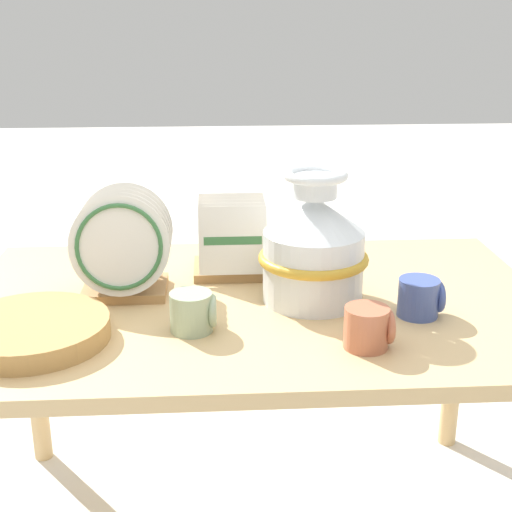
% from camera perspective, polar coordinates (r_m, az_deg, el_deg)
% --- Properties ---
extents(display_table, '(1.39, 0.87, 0.68)m').
position_cam_1_polar(display_table, '(1.73, 0.00, -5.70)').
color(display_table, tan).
rests_on(display_table, ground_plane).
extents(ceramic_vase, '(0.26, 0.26, 0.31)m').
position_cam_1_polar(ceramic_vase, '(1.66, 4.63, 0.75)').
color(ceramic_vase, silver).
rests_on(ceramic_vase, display_table).
extents(dish_rack_round_plates, '(0.23, 0.19, 0.25)m').
position_cam_1_polar(dish_rack_round_plates, '(1.72, -10.62, 0.39)').
color(dish_rack_round_plates, tan).
rests_on(dish_rack_round_plates, display_table).
extents(dish_rack_square_plates, '(0.20, 0.18, 0.19)m').
position_cam_1_polar(dish_rack_square_plates, '(1.85, -1.92, 0.72)').
color(dish_rack_square_plates, tan).
rests_on(dish_rack_square_plates, display_table).
extents(wicker_charger_stack, '(0.32, 0.32, 0.04)m').
position_cam_1_polar(wicker_charger_stack, '(1.56, -17.51, -5.71)').
color(wicker_charger_stack, tan).
rests_on(wicker_charger_stack, display_table).
extents(mug_terracotta_glaze, '(0.10, 0.09, 0.09)m').
position_cam_1_polar(mug_terracotta_glaze, '(1.47, 8.99, -5.67)').
color(mug_terracotta_glaze, '#B76647').
rests_on(mug_terracotta_glaze, display_table).
extents(mug_cobalt_glaze, '(0.10, 0.09, 0.09)m').
position_cam_1_polar(mug_cobalt_glaze, '(1.64, 13.02, -3.25)').
color(mug_cobalt_glaze, '#42569E').
rests_on(mug_cobalt_glaze, display_table).
extents(mug_sage_glaze, '(0.10, 0.09, 0.09)m').
position_cam_1_polar(mug_sage_glaze, '(1.53, -5.03, -4.47)').
color(mug_sage_glaze, '#9EB28E').
rests_on(mug_sage_glaze, display_table).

